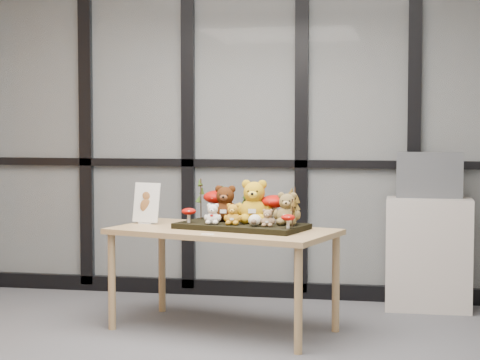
% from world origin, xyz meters
% --- Properties ---
extents(room_shell, '(5.00, 5.00, 5.00)m').
position_xyz_m(room_shell, '(0.00, 0.00, 1.68)').
color(room_shell, '#BBB8B0').
rests_on(room_shell, floor).
extents(glass_partition, '(4.90, 0.06, 2.78)m').
position_xyz_m(glass_partition, '(-0.00, 2.47, 1.42)').
color(glass_partition, '#2D383F').
rests_on(glass_partition, floor).
extents(display_table, '(1.58, 1.09, 0.67)m').
position_xyz_m(display_table, '(0.07, 1.33, 0.61)').
color(display_table, tan).
rests_on(display_table, floor).
extents(diorama_tray, '(0.91, 0.63, 0.04)m').
position_xyz_m(diorama_tray, '(0.19, 1.35, 0.69)').
color(diorama_tray, black).
rests_on(diorama_tray, display_table).
extents(bear_pooh_yellow, '(0.29, 0.27, 0.31)m').
position_xyz_m(bear_pooh_yellow, '(0.27, 1.40, 0.87)').
color(bear_pooh_yellow, gold).
rests_on(bear_pooh_yellow, diorama_tray).
extents(bear_brown_medium, '(0.25, 0.23, 0.27)m').
position_xyz_m(bear_brown_medium, '(0.06, 1.45, 0.84)').
color(bear_brown_medium, '#3E1B09').
rests_on(bear_brown_medium, diorama_tray).
extents(bear_tan_back, '(0.22, 0.20, 0.23)m').
position_xyz_m(bear_tan_back, '(0.50, 1.33, 0.83)').
color(bear_tan_back, olive).
rests_on(bear_tan_back, diorama_tray).
extents(bear_small_yellow, '(0.14, 0.13, 0.15)m').
position_xyz_m(bear_small_yellow, '(0.15, 1.27, 0.79)').
color(bear_small_yellow, '#C4851C').
rests_on(bear_small_yellow, diorama_tray).
extents(bear_white_bow, '(0.14, 0.13, 0.15)m').
position_xyz_m(bear_white_bow, '(0.02, 1.28, 0.78)').
color(bear_white_bow, white).
rests_on(bear_white_bow, diorama_tray).
extents(bear_beige_small, '(0.11, 0.11, 0.12)m').
position_xyz_m(bear_beige_small, '(0.39, 1.21, 0.77)').
color(bear_beige_small, '#93714D').
rests_on(bear_beige_small, diorama_tray).
extents(plush_cream_hedgehog, '(0.08, 0.07, 0.08)m').
position_xyz_m(plush_cream_hedgehog, '(0.30, 1.22, 0.75)').
color(plush_cream_hedgehog, white).
rests_on(plush_cream_hedgehog, diorama_tray).
extents(mushroom_back_left, '(0.20, 0.20, 0.22)m').
position_xyz_m(mushroom_back_left, '(-0.01, 1.55, 0.82)').
color(mushroom_back_left, '#970A04').
rests_on(mushroom_back_left, diorama_tray).
extents(mushroom_back_right, '(0.18, 0.18, 0.20)m').
position_xyz_m(mushroom_back_right, '(0.40, 1.43, 0.81)').
color(mushroom_back_right, '#970A04').
rests_on(mushroom_back_right, diorama_tray).
extents(mushroom_front_left, '(0.10, 0.10, 0.11)m').
position_xyz_m(mushroom_front_left, '(-0.16, 1.33, 0.76)').
color(mushroom_front_left, '#970A04').
rests_on(mushroom_front_left, diorama_tray).
extents(mushroom_front_right, '(0.09, 0.09, 0.10)m').
position_xyz_m(mushroom_front_right, '(0.53, 1.15, 0.76)').
color(mushroom_front_right, '#970A04').
rests_on(mushroom_front_right, diorama_tray).
extents(sprig_green_far_left, '(0.05, 0.05, 0.28)m').
position_xyz_m(sprig_green_far_left, '(-0.13, 1.56, 0.85)').
color(sprig_green_far_left, '#1E390C').
rests_on(sprig_green_far_left, diorama_tray).
extents(sprig_green_mid_left, '(0.05, 0.05, 0.23)m').
position_xyz_m(sprig_green_mid_left, '(0.02, 1.56, 0.82)').
color(sprig_green_mid_left, '#1E390C').
rests_on(sprig_green_mid_left, diorama_tray).
extents(sprig_dry_far_right, '(0.05, 0.05, 0.24)m').
position_xyz_m(sprig_dry_far_right, '(0.54, 1.34, 0.83)').
color(sprig_dry_far_right, brown).
rests_on(sprig_dry_far_right, diorama_tray).
extents(sprig_dry_mid_right, '(0.05, 0.05, 0.18)m').
position_xyz_m(sprig_dry_mid_right, '(0.54, 1.23, 0.80)').
color(sprig_dry_mid_right, brown).
rests_on(sprig_dry_mid_right, diorama_tray).
extents(sprig_green_centre, '(0.05, 0.05, 0.19)m').
position_xyz_m(sprig_green_centre, '(0.18, 1.52, 0.81)').
color(sprig_green_centre, '#1E390C').
rests_on(sprig_green_centre, diorama_tray).
extents(sign_holder, '(0.20, 0.10, 0.28)m').
position_xyz_m(sign_holder, '(-0.50, 1.51, 0.80)').
color(sign_holder, silver).
rests_on(sign_holder, display_table).
extents(label_card, '(0.08, 0.03, 0.00)m').
position_xyz_m(label_card, '(0.04, 1.04, 0.68)').
color(label_card, white).
rests_on(label_card, display_table).
extents(cabinet, '(0.61, 0.36, 0.82)m').
position_xyz_m(cabinet, '(1.41, 2.25, 0.41)').
color(cabinet, '#B4AAA0').
rests_on(cabinet, floor).
extents(monitor, '(0.48, 0.05, 0.34)m').
position_xyz_m(monitor, '(1.41, 2.27, 0.98)').
color(monitor, '#4F5257').
rests_on(monitor, cabinet).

